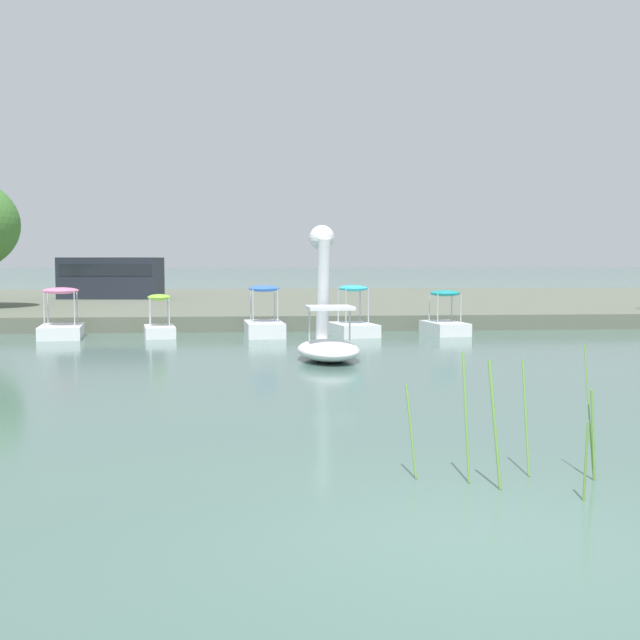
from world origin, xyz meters
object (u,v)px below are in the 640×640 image
(pedal_boat_cyan, at_px, (353,322))
(pedal_boat_teal, at_px, (445,322))
(swan_boat, at_px, (327,329))
(parked_van, at_px, (111,276))
(pedal_boat_lime, at_px, (160,325))
(pedal_boat_blue, at_px, (264,323))
(pedal_boat_pink, at_px, (61,323))

(pedal_boat_cyan, bearing_deg, pedal_boat_teal, 4.29)
(swan_boat, distance_m, parked_van, 22.10)
(pedal_boat_lime, height_order, parked_van, parked_van)
(pedal_boat_lime, bearing_deg, pedal_boat_blue, -0.38)
(pedal_boat_blue, xyz_separation_m, pedal_boat_pink, (-6.16, -0.03, 0.04))
(pedal_boat_blue, xyz_separation_m, parked_van, (-7.10, 14.39, 1.16))
(swan_boat, height_order, pedal_boat_blue, swan_boat)
(pedal_boat_teal, xyz_separation_m, pedal_boat_pink, (-11.90, -0.11, 0.05))
(pedal_boat_lime, bearing_deg, parked_van, 105.11)
(pedal_boat_cyan, relative_size, parked_van, 0.42)
(swan_boat, xyz_separation_m, pedal_boat_cyan, (1.38, 5.85, -0.31))
(pedal_boat_cyan, height_order, pedal_boat_blue, pedal_boat_cyan)
(pedal_boat_blue, relative_size, parked_van, 0.45)
(pedal_boat_lime, height_order, pedal_boat_pink, pedal_boat_pink)
(pedal_boat_blue, height_order, pedal_boat_pink, pedal_boat_blue)
(pedal_boat_pink, relative_size, parked_van, 0.44)
(pedal_boat_teal, distance_m, pedal_boat_pink, 11.90)
(pedal_boat_lime, bearing_deg, pedal_boat_cyan, -1.52)
(swan_boat, height_order, parked_van, swan_boat)
(swan_boat, bearing_deg, pedal_boat_blue, 103.09)
(swan_boat, distance_m, pedal_boat_blue, 6.16)
(pedal_boat_cyan, distance_m, pedal_boat_lime, 5.99)
(pedal_boat_pink, bearing_deg, swan_boat, -38.29)
(pedal_boat_teal, relative_size, pedal_boat_cyan, 0.99)
(pedal_boat_cyan, bearing_deg, pedal_boat_blue, 177.15)
(pedal_boat_cyan, height_order, pedal_boat_lime, pedal_boat_cyan)
(pedal_boat_teal, bearing_deg, pedal_boat_lime, -179.59)
(swan_boat, height_order, pedal_boat_cyan, swan_boat)
(pedal_boat_teal, height_order, pedal_boat_blue, pedal_boat_blue)
(pedal_boat_teal, xyz_separation_m, pedal_boat_cyan, (-2.97, -0.22, 0.01))
(swan_boat, bearing_deg, parked_van, 112.61)
(pedal_boat_cyan, bearing_deg, pedal_boat_pink, 179.31)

